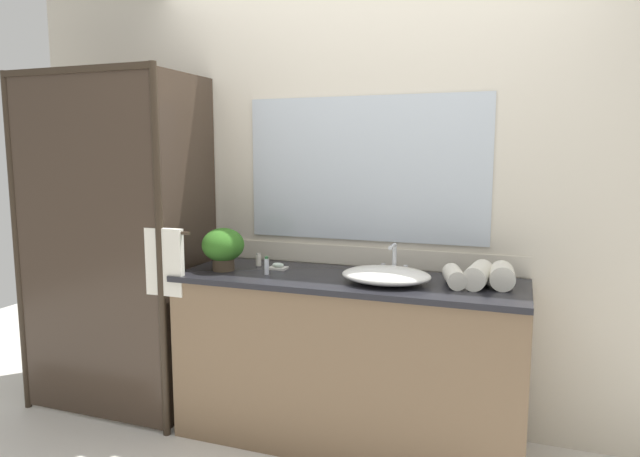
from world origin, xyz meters
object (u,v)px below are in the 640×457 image
object	(u,v)px
faucet	(394,265)
soap_dish	(278,267)
amenity_bottle_lotion	(228,257)
rolled_towel_near_edge	(502,276)
rolled_towel_far_edge	(454,276)
amenity_bottle_conditioner	(267,266)
potted_plant	(223,246)
rolled_towel_middle	(478,275)
amenity_bottle_shampoo	(258,260)
sink_basin	(386,275)

from	to	relation	value
faucet	soap_dish	bearing A→B (deg)	-174.88
amenity_bottle_lotion	rolled_towel_near_edge	size ratio (longest dim) A/B	0.52
rolled_towel_far_edge	soap_dish	bearing A→B (deg)	176.21
amenity_bottle_lotion	amenity_bottle_conditioner	size ratio (longest dim) A/B	0.96
potted_plant	amenity_bottle_conditioner	distance (m)	0.28
faucet	amenity_bottle_lotion	xyz separation A→B (m)	(-0.97, -0.04, -0.01)
rolled_towel_middle	potted_plant	bearing A→B (deg)	-176.19
soap_dish	rolled_towel_near_edge	bearing A→B (deg)	-1.54
amenity_bottle_lotion	rolled_towel_near_edge	distance (m)	1.51
potted_plant	amenity_bottle_lotion	distance (m)	0.18
faucet	soap_dish	world-z (taller)	faucet
amenity_bottle_conditioner	rolled_towel_near_edge	distance (m)	1.19
amenity_bottle_shampoo	amenity_bottle_conditioner	xyz separation A→B (m)	(0.14, -0.19, 0.01)
potted_plant	rolled_towel_far_edge	bearing A→B (deg)	3.12
rolled_towel_middle	amenity_bottle_conditioner	bearing A→B (deg)	-174.46
potted_plant	amenity_bottle_conditioner	xyz separation A→B (m)	(0.27, -0.01, -0.09)
faucet	rolled_towel_middle	world-z (taller)	faucet
potted_plant	rolled_towel_near_edge	distance (m)	1.46
amenity_bottle_shampoo	amenity_bottle_conditioner	distance (m)	0.24
faucet	amenity_bottle_shampoo	world-z (taller)	faucet
sink_basin	rolled_towel_middle	size ratio (longest dim) A/B	1.85
sink_basin	amenity_bottle_conditioner	size ratio (longest dim) A/B	4.58
soap_dish	amenity_bottle_lotion	xyz separation A→B (m)	(-0.32, 0.02, 0.03)
sink_basin	amenity_bottle_lotion	bearing A→B (deg)	171.83
potted_plant	amenity_bottle_shampoo	xyz separation A→B (m)	(0.13, 0.18, -0.10)
potted_plant	rolled_towel_far_edge	size ratio (longest dim) A/B	1.07
amenity_bottle_lotion	rolled_towel_middle	distance (m)	1.40
potted_plant	soap_dish	bearing A→B (deg)	26.08
potted_plant	faucet	bearing A→B (deg)	11.72
potted_plant	amenity_bottle_lotion	bearing A→B (deg)	110.94
soap_dish	rolled_towel_middle	bearing A→B (deg)	-2.23
amenity_bottle_lotion	rolled_towel_middle	bearing A→B (deg)	-2.36
sink_basin	rolled_towel_middle	bearing A→B (deg)	10.54
faucet	soap_dish	distance (m)	0.64
sink_basin	rolled_towel_near_edge	world-z (taller)	rolled_towel_near_edge
faucet	amenity_bottle_lotion	distance (m)	0.97
rolled_towel_near_edge	rolled_towel_middle	distance (m)	0.11
amenity_bottle_conditioner	rolled_towel_near_edge	size ratio (longest dim) A/B	0.54
sink_basin	amenity_bottle_shampoo	world-z (taller)	sink_basin
faucet	amenity_bottle_lotion	world-z (taller)	faucet
sink_basin	rolled_towel_near_edge	size ratio (longest dim) A/B	2.47
sink_basin	potted_plant	xyz separation A→B (m)	(-0.91, -0.01, 0.09)
faucet	amenity_bottle_conditioner	xyz separation A→B (m)	(-0.64, -0.20, -0.01)
faucet	soap_dish	xyz separation A→B (m)	(-0.64, -0.06, -0.04)
rolled_towel_near_edge	amenity_bottle_shampoo	bearing A→B (deg)	176.69
faucet	potted_plant	bearing A→B (deg)	-168.28
rolled_towel_middle	amenity_bottle_lotion	bearing A→B (deg)	177.64
sink_basin	rolled_towel_near_edge	bearing A→B (deg)	9.46
amenity_bottle_lotion	soap_dish	bearing A→B (deg)	-2.81
faucet	rolled_towel_near_edge	xyz separation A→B (m)	(0.54, -0.09, 0.00)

